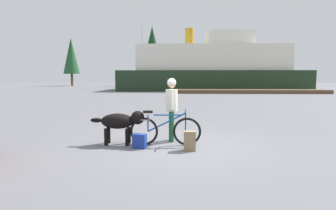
{
  "coord_description": "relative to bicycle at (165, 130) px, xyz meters",
  "views": [
    {
      "loc": [
        0.15,
        -6.98,
        1.73
      ],
      "look_at": [
        -0.16,
        1.89,
        0.86
      ],
      "focal_mm": 30.4,
      "sensor_mm": 36.0,
      "label": 1
    }
  ],
  "objects": [
    {
      "name": "handbag_pannier",
      "position": [
        -0.61,
        -0.32,
        -0.21
      ],
      "size": [
        0.35,
        0.24,
        0.35
      ],
      "primitive_type": "cube",
      "rotation": [
        0.0,
        0.0,
        -0.22
      ],
      "color": "navy",
      "rests_on": "ground_plane"
    },
    {
      "name": "pine_tree_far_right",
      "position": [
        12.54,
        51.16,
        4.88
      ],
      "size": [
        3.81,
        3.81,
        8.36
      ],
      "color": "#4C331E",
      "rests_on": "ground_plane"
    },
    {
      "name": "pine_tree_center",
      "position": [
        -4.76,
        49.17,
        6.86
      ],
      "size": [
        4.35,
        4.35,
        11.6
      ],
      "color": "#4C331E",
      "rests_on": "ground_plane"
    },
    {
      "name": "pine_tree_far_left",
      "position": [
        -20.67,
        48.63,
        5.47
      ],
      "size": [
        3.16,
        3.16,
        9.38
      ],
      "color": "#4C331E",
      "rests_on": "ground_plane"
    },
    {
      "name": "dog",
      "position": [
        -1.14,
        0.07,
        0.21
      ],
      "size": [
        1.4,
        0.47,
        0.87
      ],
      "color": "black",
      "rests_on": "ground_plane"
    },
    {
      "name": "dock_pier",
      "position": [
        8.14,
        23.62,
        -0.19
      ],
      "size": [
        16.26,
        2.19,
        0.4
      ],
      "primitive_type": "cube",
      "color": "brown",
      "rests_on": "ground_plane"
    },
    {
      "name": "ferry_boat",
      "position": [
        4.75,
        31.28,
        2.42
      ],
      "size": [
        23.69,
        8.97,
        8.15
      ],
      "color": "#1E331E",
      "rests_on": "ground_plane"
    },
    {
      "name": "bicycle",
      "position": [
        0.0,
        0.0,
        0.0
      ],
      "size": [
        1.81,
        0.44,
        0.91
      ],
      "color": "black",
      "rests_on": "ground_plane"
    },
    {
      "name": "backpack",
      "position": [
        0.61,
        -0.48,
        -0.16
      ],
      "size": [
        0.29,
        0.22,
        0.46
      ],
      "primitive_type": "cube",
      "rotation": [
        0.0,
        0.0,
        -0.07
      ],
      "color": "#8C7251",
      "rests_on": "ground_plane"
    },
    {
      "name": "sailboat_moored",
      "position": [
        -5.15,
        37.18,
        0.15
      ],
      "size": [
        6.18,
        1.73,
        9.6
      ],
      "color": "navy",
      "rests_on": "ground_plane"
    },
    {
      "name": "pine_tree_mid_back",
      "position": [
        0.49,
        53.3,
        5.46
      ],
      "size": [
        3.16,
        3.16,
        8.94
      ],
      "color": "#4C331E",
      "rests_on": "ground_plane"
    },
    {
      "name": "person_cyclist",
      "position": [
        0.16,
        0.5,
        0.64
      ],
      "size": [
        0.32,
        0.53,
        1.71
      ],
      "color": "#19592D",
      "rests_on": "ground_plane"
    },
    {
      "name": "ground_plane",
      "position": [
        0.18,
        -0.11,
        -0.39
      ],
      "size": [
        160.0,
        160.0,
        0.0
      ],
      "primitive_type": "plane",
      "color": "slate"
    }
  ]
}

